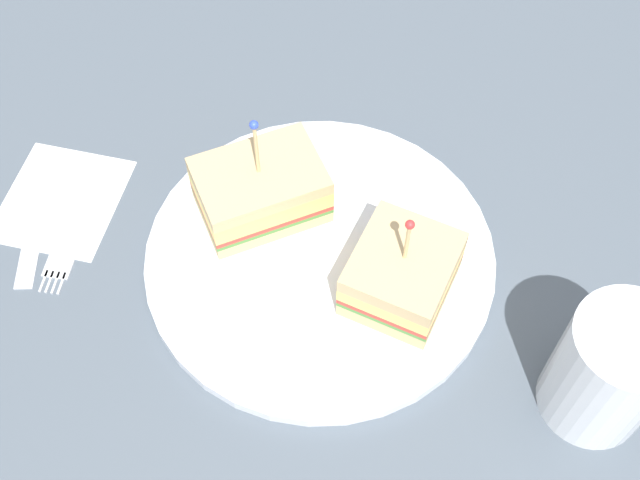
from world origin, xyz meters
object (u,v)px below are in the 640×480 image
(sandwich_half_front, at_px, (402,274))
(knife, at_px, (33,231))
(napkin, at_px, (62,200))
(drink_glass, at_px, (608,373))
(sandwich_half_back, at_px, (261,190))
(plate, at_px, (320,257))
(fork, at_px, (68,240))

(sandwich_half_front, distance_m, knife, 0.31)
(sandwich_half_front, distance_m, napkin, 0.30)
(sandwich_half_front, relative_size, drink_glass, 1.03)
(sandwich_half_back, relative_size, napkin, 1.01)
(sandwich_half_front, xyz_separation_m, sandwich_half_back, (-0.12, -0.06, 0.00))
(sandwich_half_front, height_order, drink_glass, sandwich_half_front)
(plate, relative_size, sandwich_half_front, 2.63)
(plate, xyz_separation_m, drink_glass, (0.20, 0.11, 0.04))
(drink_glass, xyz_separation_m, knife, (-0.35, -0.30, -0.05))
(plate, distance_m, drink_glass, 0.24)
(drink_glass, height_order, fork, drink_glass)
(plate, xyz_separation_m, fork, (-0.12, -0.17, -0.00))
(sandwich_half_front, height_order, fork, sandwich_half_front)
(drink_glass, distance_m, fork, 0.43)
(sandwich_half_back, bearing_deg, drink_glass, 25.96)
(drink_glass, relative_size, napkin, 0.97)
(fork, bearing_deg, sandwich_half_back, 68.89)
(napkin, relative_size, knife, 0.93)
(napkin, height_order, knife, knife)
(sandwich_half_front, relative_size, sandwich_half_back, 0.99)
(plate, distance_m, fork, 0.21)
(plate, bearing_deg, sandwich_half_back, -163.08)
(fork, height_order, knife, same)
(napkin, bearing_deg, plate, 44.48)
(plate, height_order, napkin, plate)
(sandwich_half_front, distance_m, fork, 0.28)
(napkin, xyz_separation_m, fork, (0.04, -0.01, 0.00))
(sandwich_half_front, xyz_separation_m, knife, (-0.20, -0.23, -0.03))
(plate, distance_m, sandwich_half_front, 0.08)
(sandwich_half_front, xyz_separation_m, napkin, (-0.22, -0.20, -0.04))
(sandwich_half_back, xyz_separation_m, knife, (-0.08, -0.17, -0.03))
(drink_glass, xyz_separation_m, napkin, (-0.37, -0.27, -0.05))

